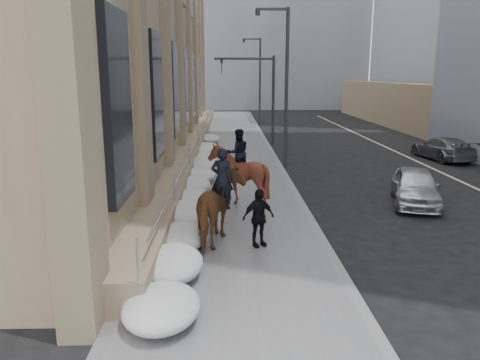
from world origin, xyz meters
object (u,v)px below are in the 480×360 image
at_px(mounted_horse_left, 220,205).
at_px(car_grey, 442,148).
at_px(mounted_horse_right, 238,173).
at_px(car_silver, 415,186).
at_px(pedestrian, 258,218).

distance_m(mounted_horse_left, car_grey, 18.32).
bearing_deg(car_grey, mounted_horse_right, 31.12).
bearing_deg(mounted_horse_right, car_silver, 168.44).
relative_size(mounted_horse_left, car_silver, 0.67).
bearing_deg(pedestrian, car_silver, 11.83).
xyz_separation_m(car_silver, car_grey, (5.19, 9.20, -0.03)).
bearing_deg(car_silver, pedestrian, -127.12).
relative_size(mounted_horse_left, car_grey, 0.60).
relative_size(mounted_horse_left, mounted_horse_right, 0.97).
distance_m(pedestrian, car_silver, 7.70).
bearing_deg(car_grey, pedestrian, 42.50).
relative_size(pedestrian, car_silver, 0.41).
distance_m(pedestrian, car_grey, 17.87).
bearing_deg(mounted_horse_right, mounted_horse_left, 66.37).
distance_m(mounted_horse_left, car_silver, 8.40).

